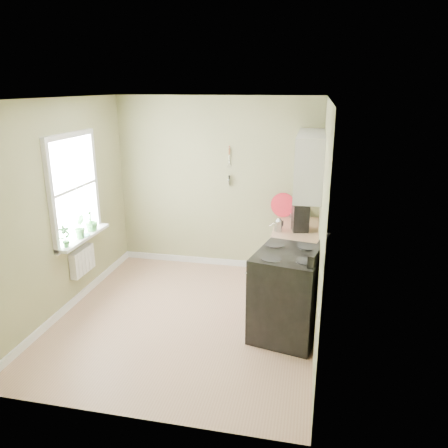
% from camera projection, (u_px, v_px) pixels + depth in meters
% --- Properties ---
extents(floor, '(3.20, 3.60, 0.02)m').
position_uv_depth(floor, '(186.00, 318.00, 5.59)').
color(floor, '#A97B5E').
rests_on(floor, ground).
extents(ceiling, '(3.20, 3.60, 0.02)m').
position_uv_depth(ceiling, '(180.00, 97.00, 4.76)').
color(ceiling, white).
rests_on(ceiling, wall_back).
extents(wall_back, '(3.20, 0.02, 2.70)m').
position_uv_depth(wall_back, '(217.00, 184.00, 6.86)').
color(wall_back, '#9A9B6A').
rests_on(wall_back, floor).
extents(wall_left, '(0.02, 3.60, 2.70)m').
position_uv_depth(wall_left, '(61.00, 209.00, 5.49)').
color(wall_left, '#9A9B6A').
rests_on(wall_left, floor).
extents(wall_right, '(0.02, 3.60, 2.70)m').
position_uv_depth(wall_right, '(322.00, 225.00, 4.86)').
color(wall_right, '#9A9B6A').
rests_on(wall_right, floor).
extents(base_cabinets, '(0.60, 1.60, 0.87)m').
position_uv_depth(base_cabinets, '(295.00, 264.00, 6.13)').
color(base_cabinets, silver).
rests_on(base_cabinets, floor).
extents(countertop, '(0.64, 1.60, 0.04)m').
position_uv_depth(countertop, '(296.00, 234.00, 5.99)').
color(countertop, tan).
rests_on(countertop, base_cabinets).
extents(upper_cabinets, '(0.35, 1.40, 0.80)m').
position_uv_depth(upper_cabinets, '(310.00, 163.00, 5.77)').
color(upper_cabinets, silver).
rests_on(upper_cabinets, wall_right).
extents(window, '(0.06, 1.14, 1.44)m').
position_uv_depth(window, '(74.00, 188.00, 5.70)').
color(window, white).
rests_on(window, wall_left).
extents(window_sill, '(0.18, 1.14, 0.04)m').
position_uv_depth(window_sill, '(84.00, 237.00, 5.89)').
color(window_sill, white).
rests_on(window_sill, wall_left).
extents(radiator, '(0.12, 0.50, 0.35)m').
position_uv_depth(radiator, '(82.00, 261.00, 5.95)').
color(radiator, white).
rests_on(radiator, wall_left).
extents(wall_utensils, '(0.02, 0.14, 0.58)m').
position_uv_depth(wall_utensils, '(229.00, 172.00, 6.73)').
color(wall_utensils, tan).
rests_on(wall_utensils, wall_back).
extents(stove, '(0.90, 0.98, 1.17)m').
position_uv_depth(stove, '(288.00, 294.00, 5.07)').
color(stove, black).
rests_on(stove, floor).
extents(stand_mixer, '(0.22, 0.32, 0.36)m').
position_uv_depth(stand_mixer, '(296.00, 208.00, 6.64)').
color(stand_mixer, '#B2B2B7').
rests_on(stand_mixer, countertop).
extents(kettle, '(0.19, 0.11, 0.19)m').
position_uv_depth(kettle, '(278.00, 225.00, 6.00)').
color(kettle, silver).
rests_on(kettle, countertop).
extents(coffee_maker, '(0.26, 0.27, 0.38)m').
position_uv_depth(coffee_maker, '(300.00, 218.00, 6.01)').
color(coffee_maker, black).
rests_on(coffee_maker, countertop).
extents(red_tray, '(0.37, 0.09, 0.37)m').
position_uv_depth(red_tray, '(283.00, 205.00, 6.65)').
color(red_tray, red).
rests_on(red_tray, countertop).
extents(jar, '(0.08, 0.08, 0.08)m').
position_uv_depth(jar, '(284.00, 246.00, 5.34)').
color(jar, '#A9998B').
rests_on(jar, countertop).
extents(plant_a, '(0.16, 0.18, 0.29)m').
position_uv_depth(plant_a, '(65.00, 236.00, 5.42)').
color(plant_a, '#367636').
rests_on(plant_a, window_sill).
extents(plant_b, '(0.20, 0.22, 0.31)m').
position_uv_depth(plant_b, '(80.00, 227.00, 5.75)').
color(plant_b, '#367636').
rests_on(plant_b, window_sill).
extents(plant_c, '(0.17, 0.17, 0.30)m').
position_uv_depth(plant_c, '(91.00, 220.00, 6.04)').
color(plant_c, '#367636').
rests_on(plant_c, window_sill).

